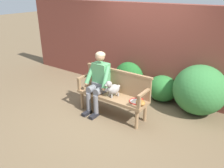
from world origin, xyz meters
name	(u,v)px	position (x,y,z in m)	size (l,w,h in m)	color
ground_plane	(112,114)	(0.00, 0.00, 0.00)	(40.00, 40.00, 0.00)	brown
brick_garden_fence	(148,49)	(0.00, 1.56, 1.11)	(8.00, 0.30, 2.22)	brown
hedge_bush_mid_left	(129,77)	(-0.33, 1.23, 0.40)	(0.79, 0.59, 0.80)	#1E5B23
hedge_bush_far_right	(162,88)	(0.61, 1.24, 0.31)	(0.72, 0.65, 0.63)	#286B2D
hedge_bush_mid_right	(200,90)	(1.47, 1.16, 0.54)	(1.13, 1.11, 1.07)	#337538
garden_bench	(112,98)	(0.00, 0.00, 0.40)	(1.57, 0.47, 0.46)	#93704C
bench_backrest	(118,81)	(0.00, 0.20, 0.72)	(1.61, 0.06, 0.50)	#93704C
bench_armrest_left_end	(82,80)	(-0.74, -0.08, 0.66)	(0.06, 0.47, 0.28)	#93704C
bench_armrest_right_end	(142,97)	(0.74, -0.08, 0.66)	(0.06, 0.47, 0.28)	#93704C
person_seated	(99,80)	(-0.34, -0.01, 0.74)	(0.56, 0.63, 1.33)	black
dog_on_bench	(112,88)	(0.05, -0.05, 0.64)	(0.26, 0.36, 0.36)	gray
tennis_racket	(137,101)	(0.58, 0.06, 0.47)	(0.37, 0.58, 0.03)	red
baseball_glove	(141,102)	(0.69, -0.03, 0.51)	(0.22, 0.17, 0.09)	#9E6B2D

